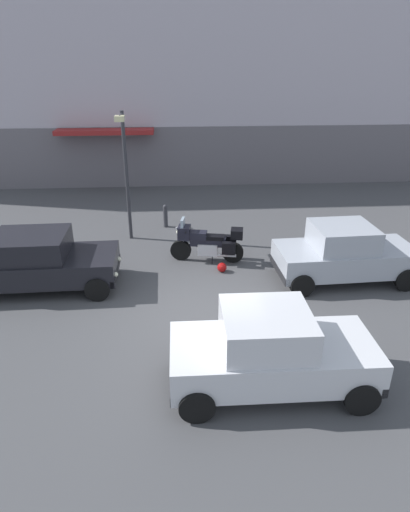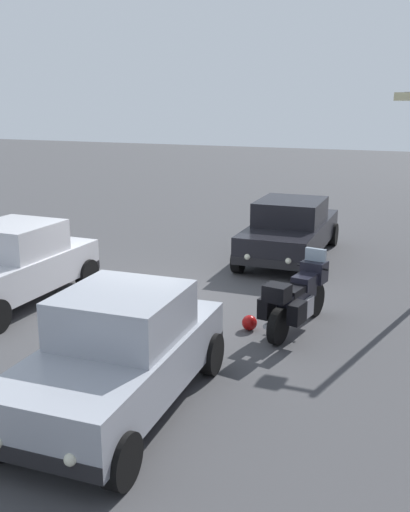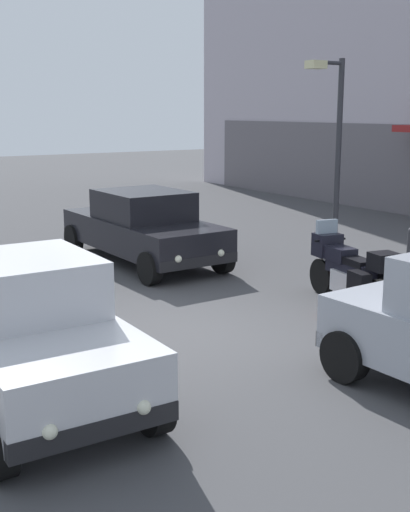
% 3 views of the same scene
% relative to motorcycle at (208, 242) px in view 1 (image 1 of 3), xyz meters
% --- Properties ---
extents(ground_plane, '(80.00, 80.00, 0.00)m').
position_rel_motorcycle_xyz_m(ground_plane, '(-0.34, -3.28, -0.62)').
color(ground_plane, '#424244').
extents(building_facade_rear, '(35.82, 3.40, 13.37)m').
position_rel_motorcycle_xyz_m(building_facade_rear, '(-0.34, 9.94, 6.01)').
color(building_facade_rear, '#B2A8B2').
rests_on(building_facade_rear, ground).
extents(motorcycle, '(2.25, 0.95, 1.36)m').
position_rel_motorcycle_xyz_m(motorcycle, '(0.00, 0.00, 0.00)').
color(motorcycle, black).
rests_on(motorcycle, ground).
extents(helmet, '(0.28, 0.28, 0.28)m').
position_rel_motorcycle_xyz_m(helmet, '(0.34, -0.78, -0.48)').
color(helmet, '#990C0C').
rests_on(helmet, ground).
extents(car_hatchback_near, '(3.93, 1.92, 1.64)m').
position_rel_motorcycle_xyz_m(car_hatchback_near, '(3.67, -1.51, 0.19)').
color(car_hatchback_near, '#9EA3AD').
rests_on(car_hatchback_near, ground).
extents(car_sedan_far, '(4.61, 1.99, 1.56)m').
position_rel_motorcycle_xyz_m(car_sedan_far, '(-4.85, -1.37, 0.16)').
color(car_sedan_far, black).
rests_on(car_sedan_far, ground).
extents(car_wagon_end, '(3.89, 1.81, 1.64)m').
position_rel_motorcycle_xyz_m(car_wagon_end, '(0.72, -5.71, 0.19)').
color(car_wagon_end, silver).
rests_on(car_wagon_end, ground).
extents(streetlamp_curbside, '(0.28, 0.94, 4.27)m').
position_rel_motorcycle_xyz_m(streetlamp_curbside, '(-2.54, 1.90, 2.01)').
color(streetlamp_curbside, '#2D2D33').
rests_on(streetlamp_curbside, ground).
extents(bollard_curbside, '(0.16, 0.16, 0.86)m').
position_rel_motorcycle_xyz_m(bollard_curbside, '(-1.35, 3.08, -0.16)').
color(bollard_curbside, '#333338').
rests_on(bollard_curbside, ground).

